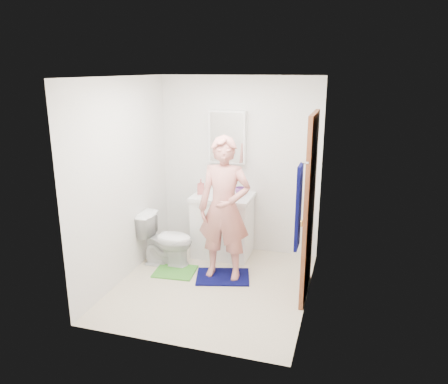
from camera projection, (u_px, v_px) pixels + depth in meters
The scene contains 22 objects.
floor at pixel (213, 286), 5.17m from camera, with size 2.20×2.40×0.02m, color beige.
ceiling at pixel (211, 76), 4.51m from camera, with size 2.20×2.40×0.02m, color white.
wall_back at pixel (239, 166), 5.96m from camera, with size 2.20×0.02×2.40m, color silver.
wall_front at pixel (168, 224), 3.73m from camera, with size 2.20×0.02×2.40m, color silver.
wall_left at pixel (123, 181), 5.15m from camera, with size 0.02×2.40×2.40m, color silver.
wall_right at pixel (313, 196), 4.54m from camera, with size 0.02×2.40×2.40m, color silver.
vanity_cabinet at pixel (223, 227), 5.95m from camera, with size 0.75×0.55×0.80m, color white.
countertop at pixel (223, 197), 5.83m from camera, with size 0.79×0.59×0.05m, color white.
sink_basin at pixel (223, 196), 5.83m from camera, with size 0.40×0.40×0.03m, color white.
faucet at pixel (227, 187), 5.97m from camera, with size 0.03×0.03×0.12m, color silver.
medicine_cabinet at pixel (228, 137), 5.83m from camera, with size 0.50×0.12×0.70m, color white.
mirror_panel at pixel (226, 137), 5.77m from camera, with size 0.46×0.01×0.66m, color white.
door at pixel (309, 208), 4.74m from camera, with size 0.05×0.80×2.05m, color brown.
door_knob at pixel (302, 223), 4.47m from camera, with size 0.07×0.07×0.07m, color gold.
towel at pixel (299, 207), 4.02m from camera, with size 0.03×0.24×0.80m, color #060840.
towel_hook at pixel (305, 163), 3.89m from camera, with size 0.02×0.02×0.06m, color silver.
toilet at pixel (167, 239), 5.65m from camera, with size 0.39×0.68×0.69m, color white.
bath_mat at pixel (223, 277), 5.37m from camera, with size 0.64×0.46×0.02m, color #060840.
green_rug at pixel (175, 271), 5.51m from camera, with size 0.50×0.42×0.02m, color green.
soap_dispenser at pixel (201, 186), 5.86m from camera, with size 0.09×0.10×0.21m, color #B55654.
toothbrush_cup at pixel (240, 191), 5.82m from camera, with size 0.14×0.14×0.11m, color #7E4496.
man at pixel (224, 209), 5.15m from camera, with size 0.63×0.41×1.73m, color tan.
Camera 1 is at (1.47, -4.43, 2.49)m, focal length 35.00 mm.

